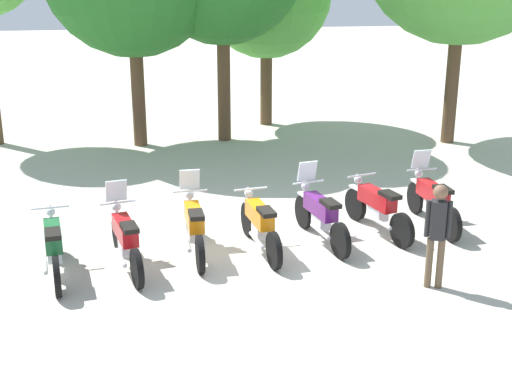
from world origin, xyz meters
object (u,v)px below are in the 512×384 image
motorcycle_3 (260,224)px  motorcycle_6 (432,200)px  motorcycle_4 (320,215)px  motorcycle_1 (125,239)px  person_0 (437,228)px  motorcycle_2 (194,225)px  motorcycle_0 (54,246)px  motorcycle_5 (377,207)px

motorcycle_3 → motorcycle_6: size_ratio=0.99×
motorcycle_6 → motorcycle_4: bearing=97.4°
motorcycle_1 → motorcycle_6: size_ratio=0.98×
person_0 → motorcycle_2: bearing=79.6°
motorcycle_1 → motorcycle_3: (2.31, 0.45, -0.01)m
motorcycle_0 → motorcycle_5: (5.75, 1.17, 0.00)m
motorcycle_3 → motorcycle_4: size_ratio=1.01×
motorcycle_3 → motorcycle_6: 3.55m
motorcycle_4 → motorcycle_0: bearing=87.3°
motorcycle_0 → motorcycle_1: motorcycle_1 is taller
motorcycle_2 → motorcycle_5: bearing=-84.7°
person_0 → motorcycle_6: bearing=-3.4°
motorcycle_4 → motorcycle_5: bearing=-88.4°
motorcycle_1 → person_0: person_0 is taller
motorcycle_1 → motorcycle_2: (1.16, 0.47, 0.00)m
motorcycle_1 → motorcycle_3: size_ratio=0.99×
motorcycle_2 → person_0: size_ratio=1.29×
motorcycle_2 → motorcycle_5: size_ratio=1.03×
motorcycle_1 → motorcycle_4: 3.53m
motorcycle_3 → person_0: 3.15m
motorcycle_1 → motorcycle_5: motorcycle_1 is taller
motorcycle_0 → person_0: 6.13m
motorcycle_2 → person_0: (3.68, -1.83, 0.48)m
motorcycle_3 → motorcycle_6: motorcycle_6 is taller
motorcycle_4 → motorcycle_5: size_ratio=1.02×
motorcycle_4 → person_0: person_0 is taller
motorcycle_3 → motorcycle_4: 1.18m
motorcycle_1 → motorcycle_5: bearing=-91.6°
motorcycle_0 → motorcycle_1: size_ratio=1.01×
motorcycle_3 → person_0: bearing=-135.3°
motorcycle_4 → motorcycle_5: motorcycle_4 is taller
motorcycle_2 → motorcycle_5: motorcycle_2 is taller
motorcycle_5 → person_0: (0.23, -2.39, 0.49)m
motorcycle_0 → motorcycle_3: size_ratio=1.00×
motorcycle_1 → motorcycle_2: size_ratio=0.98×
motorcycle_0 → motorcycle_5: same height
motorcycle_0 → motorcycle_4: 4.68m
motorcycle_0 → motorcycle_4: bearing=-89.5°
motorcycle_6 → person_0: person_0 is taller
motorcycle_4 → person_0: (1.38, -2.09, 0.48)m
motorcycle_6 → person_0: size_ratio=1.29×
motorcycle_2 → motorcycle_4: bearing=-87.5°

